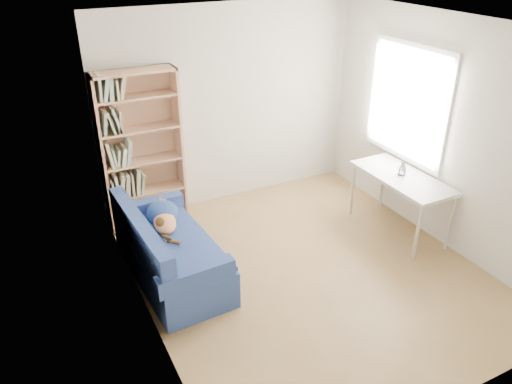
# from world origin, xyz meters

# --- Properties ---
(ground) EXTENTS (4.00, 4.00, 0.00)m
(ground) POSITION_xyz_m (0.00, 0.00, 0.00)
(ground) COLOR olive
(ground) RESTS_ON ground
(room_shell) EXTENTS (3.54, 4.04, 2.62)m
(room_shell) POSITION_xyz_m (0.10, 0.03, 1.64)
(room_shell) COLOR silver
(room_shell) RESTS_ON ground
(sofa) EXTENTS (0.87, 1.67, 0.80)m
(sofa) POSITION_xyz_m (-1.38, 0.58, 0.31)
(sofa) COLOR navy
(sofa) RESTS_ON ground
(bookshelf) EXTENTS (0.98, 0.30, 1.95)m
(bookshelf) POSITION_xyz_m (-1.25, 1.83, 0.90)
(bookshelf) COLOR tan
(bookshelf) RESTS_ON ground
(desk) EXTENTS (0.59, 1.29, 0.75)m
(desk) POSITION_xyz_m (1.43, 0.21, 0.68)
(desk) COLOR silver
(desk) RESTS_ON ground
(pen_cup) EXTENTS (0.09, 0.09, 0.17)m
(pen_cup) POSITION_xyz_m (1.45, 0.25, 0.81)
(pen_cup) COLOR white
(pen_cup) RESTS_ON desk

